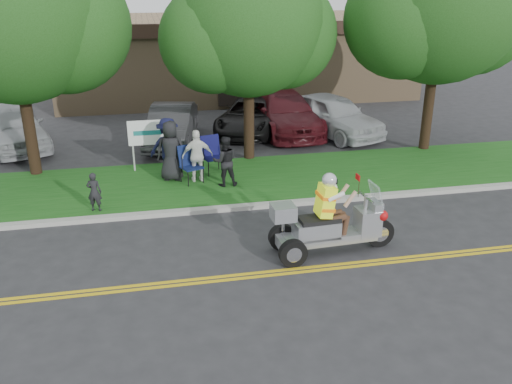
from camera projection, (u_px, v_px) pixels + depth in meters
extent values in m
plane|color=#28282B|center=(288.00, 260.00, 12.27)|extent=(120.00, 120.00, 0.00)
cube|color=gold|center=(294.00, 273.00, 11.74)|extent=(60.00, 0.10, 0.01)
cube|color=gold|center=(292.00, 269.00, 11.89)|extent=(60.00, 0.10, 0.01)
cube|color=#A8A89E|center=(260.00, 206.00, 15.02)|extent=(60.00, 0.25, 0.12)
cube|color=#195015|center=(246.00, 179.00, 16.98)|extent=(60.00, 4.00, 0.10)
cube|color=#9E7F5B|center=(235.00, 55.00, 29.17)|extent=(18.00, 8.00, 4.00)
cube|color=black|center=(249.00, 29.00, 24.86)|extent=(18.00, 0.30, 0.60)
cylinder|color=#332114|center=(26.00, 106.00, 16.57)|extent=(0.36, 0.36, 4.59)
sphere|color=#1D4814|center=(10.00, 10.00, 15.53)|extent=(5.40, 5.40, 5.40)
sphere|color=#1D4814|center=(63.00, 26.00, 16.24)|extent=(4.05, 4.05, 4.05)
cylinder|color=#332114|center=(249.00, 101.00, 18.13)|extent=(0.36, 0.36, 4.20)
sphere|color=#1D4814|center=(248.00, 21.00, 17.18)|extent=(4.80, 4.80, 4.80)
sphere|color=#1D4814|center=(282.00, 34.00, 17.84)|extent=(3.60, 3.60, 3.60)
sphere|color=#1D4814|center=(212.00, 40.00, 16.97)|extent=(3.36, 3.36, 3.36)
cylinder|color=#332114|center=(431.00, 86.00, 19.06)|extent=(0.36, 0.36, 4.76)
sphere|color=#1D4814|center=(472.00, 14.00, 18.70)|extent=(4.20, 4.20, 4.20)
sphere|color=#1D4814|center=(403.00, 19.00, 17.76)|extent=(3.92, 3.92, 3.92)
cylinder|color=silver|center=(134.00, 157.00, 17.43)|extent=(0.06, 0.06, 1.10)
cylinder|color=silver|center=(165.00, 156.00, 17.62)|extent=(0.06, 0.06, 1.10)
cube|color=white|center=(148.00, 133.00, 17.23)|extent=(1.25, 0.06, 0.80)
cylinder|color=black|center=(380.00, 233.00, 12.80)|extent=(0.69, 0.19, 0.69)
cylinder|color=black|center=(293.00, 253.00, 11.90)|extent=(0.65, 0.20, 0.64)
cylinder|color=black|center=(282.00, 237.00, 12.64)|extent=(0.65, 0.20, 0.64)
cube|color=#A0A2A9|center=(330.00, 237.00, 12.49)|extent=(2.20, 0.63, 0.21)
cube|color=#A0A2A9|center=(316.00, 229.00, 12.32)|extent=(1.05, 0.58, 0.40)
cube|color=black|center=(319.00, 220.00, 12.24)|extent=(0.94, 0.53, 0.11)
cube|color=#A0A2A9|center=(367.00, 221.00, 12.59)|extent=(0.54, 0.57, 0.63)
cube|color=silver|center=(376.00, 194.00, 12.38)|extent=(0.25, 0.54, 0.56)
cube|color=#A0A2A9|center=(283.00, 212.00, 11.94)|extent=(0.54, 0.51, 0.34)
sphere|color=#B20C0F|center=(382.00, 215.00, 12.43)|extent=(0.25, 0.25, 0.25)
cube|color=#E4FF1A|center=(325.00, 200.00, 12.10)|extent=(0.42, 0.48, 0.74)
sphere|color=silver|center=(329.00, 180.00, 11.94)|extent=(0.33, 0.33, 0.33)
cylinder|color=black|center=(209.00, 169.00, 17.00)|extent=(0.03, 0.03, 0.49)
cylinder|color=black|center=(224.00, 166.00, 17.21)|extent=(0.03, 0.03, 0.49)
cylinder|color=black|center=(203.00, 164.00, 17.41)|extent=(0.03, 0.03, 0.49)
cylinder|color=black|center=(219.00, 162.00, 17.63)|extent=(0.03, 0.03, 0.49)
cube|color=#0F0F47|center=(213.00, 158.00, 17.22)|extent=(0.73, 0.69, 0.04)
cube|color=#0F0F47|center=(210.00, 145.00, 17.32)|extent=(0.64, 0.33, 0.67)
cylinder|color=black|center=(188.00, 179.00, 16.19)|extent=(0.03, 0.03, 0.47)
cylinder|color=black|center=(203.00, 176.00, 16.46)|extent=(0.03, 0.03, 0.47)
cylinder|color=black|center=(181.00, 175.00, 16.55)|extent=(0.03, 0.03, 0.47)
cylinder|color=black|center=(196.00, 171.00, 16.82)|extent=(0.03, 0.03, 0.47)
cube|color=#0F1B48|center=(192.00, 167.00, 16.41)|extent=(0.76, 0.73, 0.04)
cube|color=#0F1B48|center=(187.00, 155.00, 16.49)|extent=(0.61, 0.40, 0.64)
imported|color=black|center=(225.00, 161.00, 16.10)|extent=(0.75, 0.59, 1.52)
imported|color=white|center=(197.00, 156.00, 16.42)|extent=(0.96, 0.42, 1.61)
imported|color=#14163A|center=(168.00, 148.00, 16.76)|extent=(1.38, 1.08, 1.87)
imported|color=black|center=(171.00, 151.00, 16.49)|extent=(1.01, 0.77, 1.86)
imported|color=black|center=(94.00, 192.00, 14.41)|extent=(0.45, 0.35, 1.08)
imported|color=#A5A8AD|center=(13.00, 127.00, 19.96)|extent=(3.53, 5.17, 1.64)
imported|color=#343437|center=(172.00, 125.00, 20.48)|extent=(2.41, 4.66, 1.46)
imported|color=black|center=(251.00, 116.00, 22.07)|extent=(4.02, 5.35, 1.35)
imported|color=#491117|center=(284.00, 112.00, 22.15)|extent=(2.42, 5.56, 1.59)
imported|color=#B2B4B9|center=(332.00, 115.00, 21.63)|extent=(3.55, 5.21, 1.65)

